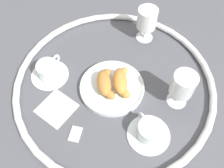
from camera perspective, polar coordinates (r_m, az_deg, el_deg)
name	(u,v)px	position (r m, az deg, el deg)	size (l,w,h in m)	color
ground_plane	(114,84)	(0.87, 0.58, -0.01)	(2.20, 2.20, 0.00)	#4C4F56
table_chrome_rim	(114,82)	(0.86, 0.59, 0.44)	(0.71, 0.71, 0.02)	silver
pastry_plate	(112,87)	(0.85, 0.00, -0.70)	(0.23, 0.23, 0.02)	silver
croissant_large	(105,83)	(0.82, -1.68, 0.22)	(0.13, 0.09, 0.04)	#BC7A38
croissant_small	(121,81)	(0.83, 2.12, 0.60)	(0.13, 0.08, 0.04)	#CC893D
coffee_cup_near	(49,70)	(0.90, -14.56, 3.22)	(0.14, 0.14, 0.06)	silver
coffee_cup_far	(149,131)	(0.76, 8.75, -10.97)	(0.14, 0.14, 0.06)	silver
juice_glass_left	(147,20)	(0.96, 8.22, 14.65)	(0.08, 0.08, 0.14)	white
juice_glass_right	(183,86)	(0.78, 16.35, -0.36)	(0.08, 0.08, 0.14)	white
sugar_packet	(75,134)	(0.78, -8.64, -11.51)	(0.05, 0.03, 0.01)	white
folded_napkin	(56,108)	(0.84, -12.93, -5.55)	(0.11, 0.11, 0.01)	silver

